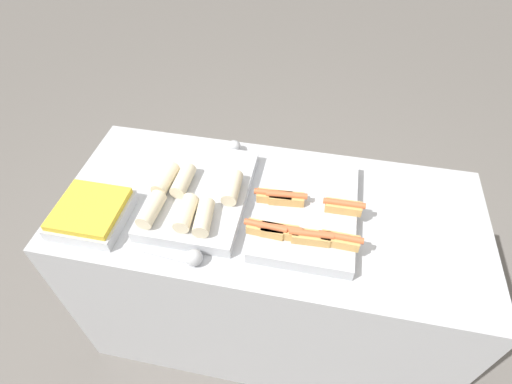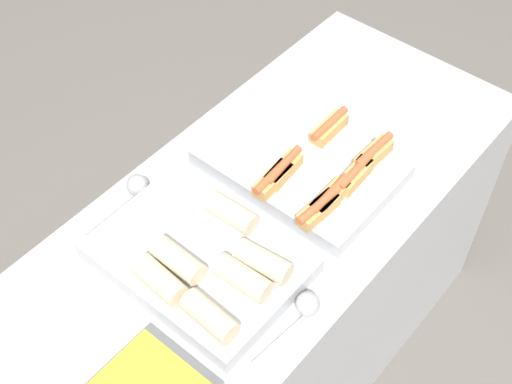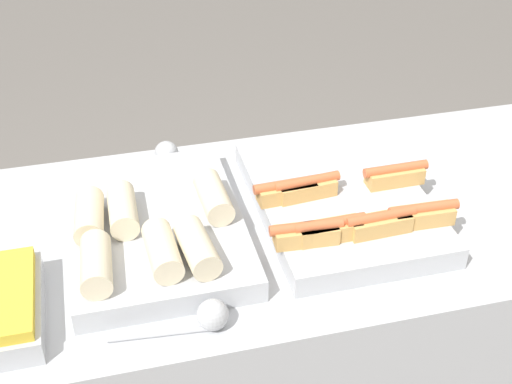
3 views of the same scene
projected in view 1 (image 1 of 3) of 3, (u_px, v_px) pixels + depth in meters
name	position (u px, v px, depth m)	size (l,w,h in m)	color
ground_plane	(266.00, 318.00, 2.19)	(12.00, 12.00, 0.00)	slate
counter	(268.00, 273.00, 1.85)	(1.62, 0.72, 0.92)	#B7BABF
tray_hotdogs	(306.00, 211.00, 1.46)	(0.41, 0.51, 0.10)	#B7BABF
tray_wraps	(197.00, 194.00, 1.51)	(0.36, 0.50, 0.11)	#B7BABF
tray_side_front	(91.00, 213.00, 1.45)	(0.25, 0.25, 0.07)	#B7BABF
serving_spoon_near	(192.00, 258.00, 1.33)	(0.22, 0.06, 0.06)	#B2B5BA
serving_spoon_far	(232.00, 147.00, 1.72)	(0.22, 0.06, 0.06)	#B2B5BA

